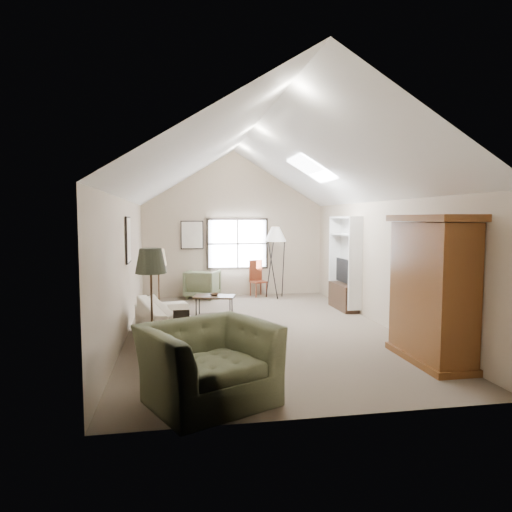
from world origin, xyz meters
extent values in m
cube|color=#6E5D4E|center=(0.00, 0.00, 0.00)|extent=(5.00, 8.00, 0.01)
cube|color=tan|center=(0.00, 4.00, 1.25)|extent=(5.00, 0.01, 2.50)
cube|color=tan|center=(0.00, -4.00, 1.25)|extent=(5.00, 0.01, 2.50)
cube|color=tan|center=(-2.50, 0.00, 1.25)|extent=(0.01, 8.00, 2.50)
cube|color=tan|center=(2.50, 0.00, 1.25)|extent=(0.01, 8.00, 2.50)
cube|color=black|center=(0.10, 3.96, 1.45)|extent=(1.72, 0.08, 1.42)
cube|color=black|center=(-2.47, 0.30, 1.75)|extent=(0.68, 0.04, 0.88)
cube|color=black|center=(-1.15, 3.97, 1.70)|extent=(0.62, 0.04, 0.78)
cube|color=brown|center=(2.18, -2.40, 1.10)|extent=(0.60, 1.50, 2.20)
cube|color=white|center=(2.34, 1.60, 1.15)|extent=(0.32, 1.30, 2.10)
cube|color=#382316|center=(2.32, 1.60, 0.30)|extent=(0.34, 1.18, 0.60)
cube|color=black|center=(2.32, 1.60, 0.92)|extent=(0.05, 0.90, 0.55)
imported|color=beige|center=(-1.62, -0.84, 0.37)|extent=(1.52, 2.71, 0.75)
imported|color=#606546|center=(-1.23, -3.36, 0.46)|extent=(1.81, 1.72, 0.92)
imported|color=#686F4E|center=(-0.89, 3.70, 0.38)|extent=(1.07, 1.08, 0.76)
cube|color=#372616|center=(-0.77, 1.37, 0.23)|extent=(0.98, 0.69, 0.45)
imported|color=#3A2717|center=(-0.77, 1.37, 0.48)|extent=(0.26, 0.26, 0.05)
cylinder|color=#331C15|center=(-1.52, -2.44, 0.32)|extent=(0.76, 0.76, 0.64)
cube|color=brown|center=(0.65, 3.70, 0.50)|extent=(0.49, 0.49, 1.00)
camera|label=1|loc=(-1.57, -8.59, 2.16)|focal=32.00mm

